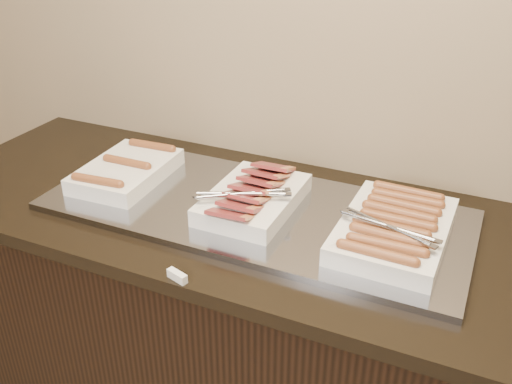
# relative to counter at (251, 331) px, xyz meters

# --- Properties ---
(counter) EXTENTS (2.06, 0.76, 0.90)m
(counter) POSITION_rel_counter_xyz_m (0.00, 0.00, 0.00)
(counter) COLOR black
(counter) RESTS_ON ground
(warming_tray) EXTENTS (1.20, 0.50, 0.02)m
(warming_tray) POSITION_rel_counter_xyz_m (0.01, 0.00, 0.46)
(warming_tray) COLOR gray
(warming_tray) RESTS_ON counter
(dish_left) EXTENTS (0.24, 0.34, 0.07)m
(dish_left) POSITION_rel_counter_xyz_m (-0.42, -0.00, 0.50)
(dish_left) COLOR white
(dish_left) RESTS_ON warming_tray
(dish_center) EXTENTS (0.26, 0.36, 0.09)m
(dish_center) POSITION_rel_counter_xyz_m (0.01, -0.00, 0.50)
(dish_center) COLOR white
(dish_center) RESTS_ON warming_tray
(dish_right) EXTENTS (0.28, 0.40, 0.08)m
(dish_right) POSITION_rel_counter_xyz_m (0.41, -0.00, 0.50)
(dish_right) COLOR white
(dish_right) RESTS_ON warming_tray
(label_holder) EXTENTS (0.06, 0.03, 0.02)m
(label_holder) POSITION_rel_counter_xyz_m (-0.02, -0.36, 0.46)
(label_holder) COLOR white
(label_holder) RESTS_ON counter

